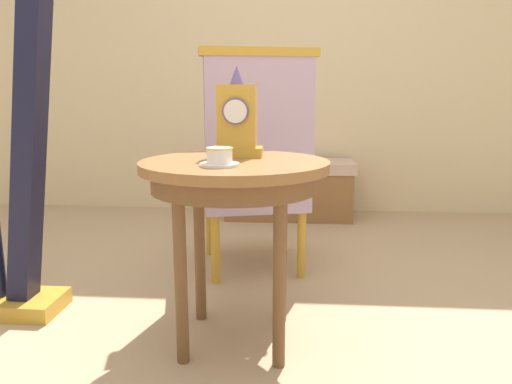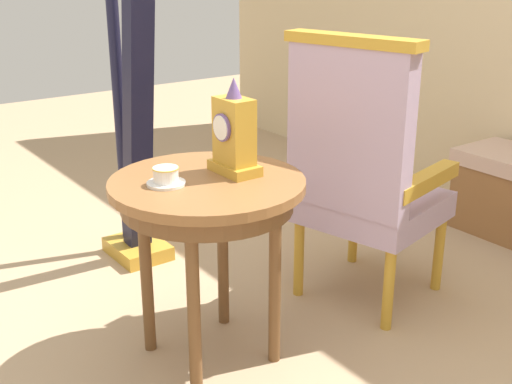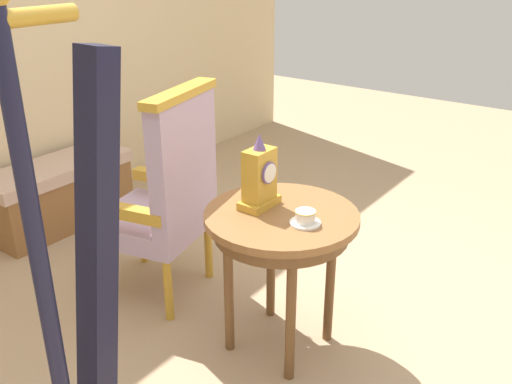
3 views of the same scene
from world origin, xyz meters
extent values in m
plane|color=tan|center=(0.00, 0.00, 0.00)|extent=(10.00, 10.00, 0.00)
cube|color=beige|center=(0.00, 2.25, 1.40)|extent=(6.00, 0.10, 2.80)
cylinder|color=brown|center=(-0.08, 0.03, 0.68)|extent=(0.68, 0.68, 0.03)
cylinder|color=brown|center=(-0.08, 0.03, 0.62)|extent=(0.60, 0.60, 0.07)
cylinder|color=brown|center=(0.09, 0.20, 0.33)|extent=(0.04, 0.04, 0.66)
cylinder|color=brown|center=(-0.25, 0.20, 0.33)|extent=(0.04, 0.04, 0.66)
cylinder|color=brown|center=(-0.25, -0.13, 0.33)|extent=(0.04, 0.04, 0.66)
cylinder|color=brown|center=(0.09, -0.13, 0.33)|extent=(0.04, 0.04, 0.66)
cylinder|color=white|center=(-0.11, -0.11, 0.70)|extent=(0.13, 0.13, 0.01)
cylinder|color=white|center=(-0.11, -0.11, 0.73)|extent=(0.08, 0.08, 0.05)
torus|color=gold|center=(-0.11, -0.11, 0.75)|extent=(0.09, 0.09, 0.00)
cube|color=gold|center=(-0.08, 0.15, 0.71)|extent=(0.19, 0.11, 0.04)
cube|color=gold|center=(-0.08, 0.15, 0.84)|extent=(0.14, 0.09, 0.23)
cylinder|color=#664C8C|center=(-0.08, 0.10, 0.86)|extent=(0.10, 0.01, 0.10)
cylinder|color=white|center=(-0.08, 0.09, 0.86)|extent=(0.08, 0.00, 0.08)
cone|color=#664C8C|center=(-0.08, 0.15, 0.99)|extent=(0.06, 0.06, 0.07)
cube|color=#B299B7|center=(-0.09, 0.86, 0.41)|extent=(0.63, 0.63, 0.11)
cube|color=#B299B7|center=(-0.03, 0.64, 0.78)|extent=(0.53, 0.21, 0.64)
cube|color=gold|center=(-0.03, 0.64, 1.12)|extent=(0.57, 0.23, 0.04)
cube|color=gold|center=(0.14, 0.91, 0.57)|extent=(0.18, 0.47, 0.06)
cube|color=gold|center=(-0.31, 0.80, 0.57)|extent=(0.18, 0.47, 0.06)
cylinder|color=gold|center=(0.08, 1.12, 0.18)|extent=(0.04, 0.04, 0.35)
cylinder|color=gold|center=(-0.35, 1.02, 0.18)|extent=(0.04, 0.04, 0.35)
cylinder|color=gold|center=(0.18, 0.70, 0.18)|extent=(0.04, 0.04, 0.35)
cylinder|color=gold|center=(-0.25, 0.59, 0.18)|extent=(0.04, 0.04, 0.35)
cube|color=gold|center=(-1.03, 0.20, 0.04)|extent=(0.32, 0.24, 0.07)
cube|color=black|center=(-0.93, 0.20, 0.78)|extent=(0.28, 0.11, 1.43)
cube|color=#CCA893|center=(0.10, 1.95, 0.40)|extent=(0.99, 0.40, 0.08)
cube|color=brown|center=(0.10, 1.95, 0.18)|extent=(0.95, 0.38, 0.36)
camera|label=1|loc=(0.12, -1.63, 0.92)|focal=33.19mm
camera|label=2|loc=(1.75, -1.10, 1.42)|focal=46.68mm
camera|label=3|loc=(-1.93, -1.19, 1.75)|focal=39.73mm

